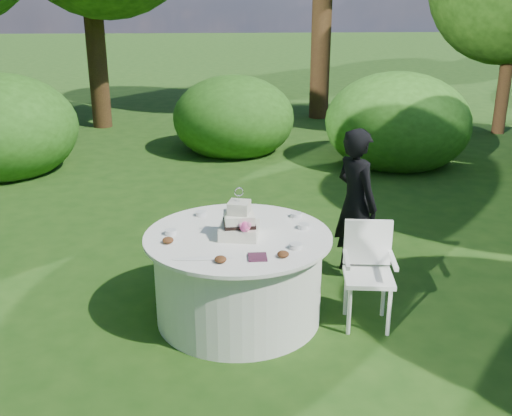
{
  "coord_description": "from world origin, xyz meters",
  "views": [
    {
      "loc": [
        -0.15,
        -4.58,
        2.65
      ],
      "look_at": [
        0.15,
        0.0,
        1.0
      ],
      "focal_mm": 42.0,
      "sensor_mm": 36.0,
      "label": 1
    }
  ],
  "objects_px": {
    "napkins": "(258,257)",
    "guest": "(356,203)",
    "cake": "(239,224)",
    "table": "(238,276)",
    "chair": "(368,265)"
  },
  "relations": [
    {
      "from": "guest",
      "to": "chair",
      "type": "height_order",
      "value": "guest"
    },
    {
      "from": "table",
      "to": "chair",
      "type": "distance_m",
      "value": 1.09
    },
    {
      "from": "table",
      "to": "cake",
      "type": "xyz_separation_m",
      "value": [
        0.01,
        -0.04,
        0.5
      ]
    },
    {
      "from": "guest",
      "to": "cake",
      "type": "relative_size",
      "value": 3.48
    },
    {
      "from": "guest",
      "to": "chair",
      "type": "distance_m",
      "value": 0.95
    },
    {
      "from": "napkins",
      "to": "guest",
      "type": "height_order",
      "value": "guest"
    },
    {
      "from": "chair",
      "to": "table",
      "type": "bearing_deg",
      "value": 173.28
    },
    {
      "from": "guest",
      "to": "table",
      "type": "xyz_separation_m",
      "value": [
        -1.17,
        -0.79,
        -0.35
      ]
    },
    {
      "from": "cake",
      "to": "chair",
      "type": "height_order",
      "value": "cake"
    },
    {
      "from": "cake",
      "to": "guest",
      "type": "bearing_deg",
      "value": 35.86
    },
    {
      "from": "napkins",
      "to": "table",
      "type": "bearing_deg",
      "value": 105.18
    },
    {
      "from": "guest",
      "to": "napkins",
      "type": "bearing_deg",
      "value": 116.2
    },
    {
      "from": "guest",
      "to": "table",
      "type": "distance_m",
      "value": 1.46
    },
    {
      "from": "napkins",
      "to": "table",
      "type": "height_order",
      "value": "napkins"
    },
    {
      "from": "table",
      "to": "cake",
      "type": "height_order",
      "value": "cake"
    }
  ]
}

